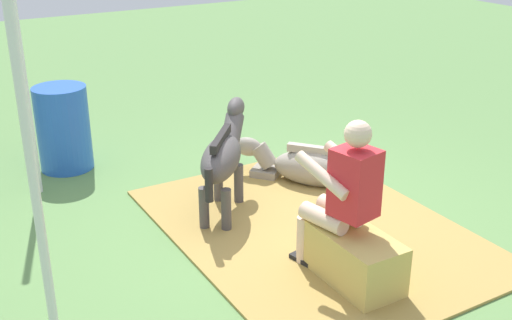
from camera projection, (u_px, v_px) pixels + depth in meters
name	position (u px, v px, depth m)	size (l,w,h in m)	color
ground_plane	(290.00, 223.00, 5.83)	(24.00, 24.00, 0.00)	#608C4C
hay_patch	(313.00, 229.00, 5.70)	(3.12, 2.33, 0.02)	#AD8C47
hay_bale	(354.00, 259.00, 4.85)	(0.78, 0.41, 0.42)	tan
person_seated	(343.00, 192.00, 4.78)	(0.70, 0.50, 1.30)	beige
pony_standing	(223.00, 155.00, 5.82)	(1.12, 1.00, 0.94)	#4C4747
pony_lying	(306.00, 166.00, 6.56)	(1.21, 1.06, 0.42)	gray
water_barrel	(63.00, 128.00, 6.84)	(0.56, 0.56, 0.91)	blue
tent_pole_left	(34.00, 181.00, 3.73)	(0.06, 0.06, 2.43)	silver
tent_pole_right	(23.00, 74.00, 5.98)	(0.06, 0.06, 2.43)	silver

